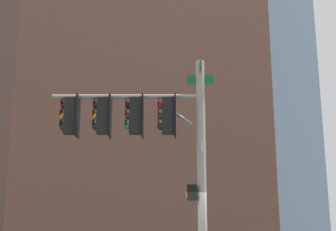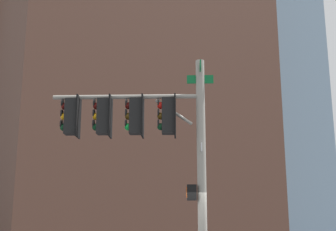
% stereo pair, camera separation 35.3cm
% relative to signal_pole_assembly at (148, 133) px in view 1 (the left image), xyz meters
% --- Properties ---
extents(signal_pole_assembly, '(2.44, 3.98, 6.19)m').
position_rel_signal_pole_assembly_xyz_m(signal_pole_assembly, '(0.00, 0.00, 0.00)').
color(signal_pole_assembly, '#9E998C').
rests_on(signal_pole_assembly, ground_plane).
extents(building_brick_midblock, '(18.60, 16.74, 37.51)m').
position_rel_signal_pole_assembly_xyz_m(building_brick_midblock, '(46.45, -20.63, 14.65)').
color(building_brick_midblock, '#4C3328').
rests_on(building_brick_midblock, ground_plane).
extents(building_brick_farside, '(17.55, 14.91, 53.48)m').
position_rel_signal_pole_assembly_xyz_m(building_brick_farside, '(43.90, -2.97, 22.64)').
color(building_brick_farside, '#845B47').
rests_on(building_brick_farside, ground_plane).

